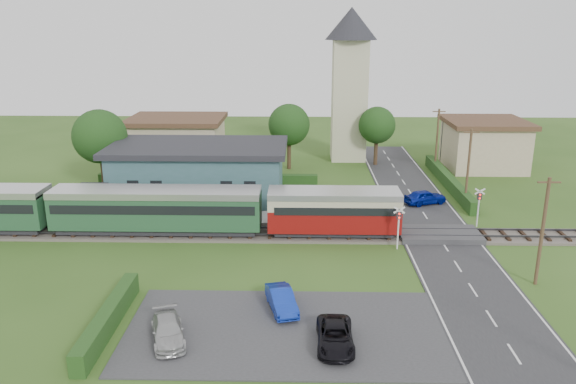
{
  "coord_description": "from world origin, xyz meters",
  "views": [
    {
      "loc": [
        -0.72,
        -38.64,
        15.84
      ],
      "look_at": [
        -1.69,
        4.0,
        2.97
      ],
      "focal_mm": 35.0,
      "sensor_mm": 36.0,
      "label": 1
    }
  ],
  "objects_px": {
    "pedestrian_near": "(275,210)",
    "car_park_blue": "(282,300)",
    "car_park_silver": "(168,331)",
    "equipment_hut": "(92,201)",
    "crossing_signal_near": "(399,221)",
    "house_east": "(484,144)",
    "car_on_road": "(425,197)",
    "station_building": "(199,172)",
    "crossing_signal_far": "(479,202)",
    "car_park_dark": "(335,336)",
    "pedestrian_far": "(122,205)",
    "house_west": "(177,140)",
    "church_tower": "(350,73)",
    "train": "(116,208)"
  },
  "relations": [
    {
      "from": "station_building",
      "to": "car_park_dark",
      "type": "xyz_separation_m",
      "value": [
        11.1,
        -24.5,
        -2.06
      ]
    },
    {
      "from": "crossing_signal_far",
      "to": "pedestrian_near",
      "type": "bearing_deg",
      "value": 179.92
    },
    {
      "from": "crossing_signal_far",
      "to": "car_park_silver",
      "type": "distance_m",
      "value": 27.5
    },
    {
      "from": "car_on_road",
      "to": "car_park_silver",
      "type": "distance_m",
      "value": 29.6
    },
    {
      "from": "car_park_dark",
      "to": "car_park_silver",
      "type": "bearing_deg",
      "value": 178.23
    },
    {
      "from": "train",
      "to": "house_east",
      "type": "height_order",
      "value": "house_east"
    },
    {
      "from": "pedestrian_near",
      "to": "crossing_signal_near",
      "type": "bearing_deg",
      "value": 148.03
    },
    {
      "from": "station_building",
      "to": "crossing_signal_far",
      "type": "height_order",
      "value": "station_building"
    },
    {
      "from": "equipment_hut",
      "to": "car_park_blue",
      "type": "distance_m",
      "value": 22.13
    },
    {
      "from": "house_west",
      "to": "car_park_blue",
      "type": "xyz_separation_m",
      "value": [
        13.26,
        -34.78,
        -2.11
      ]
    },
    {
      "from": "car_on_road",
      "to": "car_park_blue",
      "type": "distance_m",
      "value": 23.5
    },
    {
      "from": "equipment_hut",
      "to": "church_tower",
      "type": "height_order",
      "value": "church_tower"
    },
    {
      "from": "house_east",
      "to": "crossing_signal_far",
      "type": "xyz_separation_m",
      "value": [
        -6.4,
        -19.61,
        -0.66
      ]
    },
    {
      "from": "house_west",
      "to": "church_tower",
      "type": "bearing_deg",
      "value": 8.53
    },
    {
      "from": "car_on_road",
      "to": "house_east",
      "type": "bearing_deg",
      "value": -55.15
    },
    {
      "from": "station_building",
      "to": "crossing_signal_far",
      "type": "bearing_deg",
      "value": -15.63
    },
    {
      "from": "equipment_hut",
      "to": "car_park_silver",
      "type": "height_order",
      "value": "equipment_hut"
    },
    {
      "from": "crossing_signal_far",
      "to": "pedestrian_far",
      "type": "distance_m",
      "value": 28.99
    },
    {
      "from": "car_park_dark",
      "to": "station_building",
      "type": "bearing_deg",
      "value": 114.77
    },
    {
      "from": "house_west",
      "to": "crossing_signal_near",
      "type": "height_order",
      "value": "house_west"
    },
    {
      "from": "car_on_road",
      "to": "pedestrian_far",
      "type": "xyz_separation_m",
      "value": [
        -26.01,
        -5.26,
        0.72
      ]
    },
    {
      "from": "car_park_dark",
      "to": "pedestrian_far",
      "type": "bearing_deg",
      "value": 132.16
    },
    {
      "from": "car_park_dark",
      "to": "pedestrian_far",
      "type": "distance_m",
      "value": 24.76
    },
    {
      "from": "car_park_silver",
      "to": "pedestrian_far",
      "type": "distance_m",
      "value": 19.79
    },
    {
      "from": "equipment_hut",
      "to": "car_park_silver",
      "type": "relative_size",
      "value": 0.66
    },
    {
      "from": "station_building",
      "to": "pedestrian_far",
      "type": "bearing_deg",
      "value": -131.66
    },
    {
      "from": "crossing_signal_near",
      "to": "car_park_dark",
      "type": "xyz_separation_m",
      "value": [
        -5.3,
        -13.1,
        -1.51
      ]
    },
    {
      "from": "car_park_dark",
      "to": "pedestrian_near",
      "type": "height_order",
      "value": "pedestrian_near"
    },
    {
      "from": "train",
      "to": "church_tower",
      "type": "xyz_separation_m",
      "value": [
        19.92,
        26.0,
        8.05
      ]
    },
    {
      "from": "station_building",
      "to": "train",
      "type": "height_order",
      "value": "station_building"
    },
    {
      "from": "car_park_silver",
      "to": "pedestrian_near",
      "type": "height_order",
      "value": "pedestrian_near"
    },
    {
      "from": "pedestrian_near",
      "to": "car_park_blue",
      "type": "bearing_deg",
      "value": 89.94
    },
    {
      "from": "car_on_road",
      "to": "crossing_signal_far",
      "type": "bearing_deg",
      "value": -173.93
    },
    {
      "from": "house_east",
      "to": "car_park_silver",
      "type": "height_order",
      "value": "house_east"
    },
    {
      "from": "equipment_hut",
      "to": "train",
      "type": "xyz_separation_m",
      "value": [
        3.08,
        -3.2,
        0.43
      ]
    },
    {
      "from": "car_park_blue",
      "to": "crossing_signal_near",
      "type": "bearing_deg",
      "value": 34.15
    },
    {
      "from": "pedestrian_near",
      "to": "train",
      "type": "bearing_deg",
      "value": 6.99
    },
    {
      "from": "crossing_signal_far",
      "to": "train",
      "type": "bearing_deg",
      "value": -175.2
    },
    {
      "from": "house_east",
      "to": "car_on_road",
      "type": "bearing_deg",
      "value": -124.18
    },
    {
      "from": "crossing_signal_far",
      "to": "pedestrian_near",
      "type": "relative_size",
      "value": 1.95
    },
    {
      "from": "house_west",
      "to": "pedestrian_near",
      "type": "xyz_separation_m",
      "value": [
        12.21,
        -20.59,
        -1.5
      ]
    },
    {
      "from": "church_tower",
      "to": "house_west",
      "type": "xyz_separation_m",
      "value": [
        -20.0,
        -3.0,
        -7.43
      ]
    },
    {
      "from": "station_building",
      "to": "pedestrian_far",
      "type": "distance_m",
      "value": 8.19
    },
    {
      "from": "equipment_hut",
      "to": "car_park_dark",
      "type": "distance_m",
      "value": 26.76
    },
    {
      "from": "equipment_hut",
      "to": "crossing_signal_near",
      "type": "distance_m",
      "value": 25.04
    },
    {
      "from": "station_building",
      "to": "house_east",
      "type": "relative_size",
      "value": 1.82
    },
    {
      "from": "equipment_hut",
      "to": "pedestrian_far",
      "type": "distance_m",
      "value": 2.65
    },
    {
      "from": "house_west",
      "to": "house_east",
      "type": "xyz_separation_m",
      "value": [
        35.0,
        -1.0,
        0.0
      ]
    },
    {
      "from": "station_building",
      "to": "pedestrian_near",
      "type": "distance_m",
      "value": 9.86
    },
    {
      "from": "car_park_blue",
      "to": "car_park_silver",
      "type": "distance_m",
      "value": 6.69
    }
  ]
}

